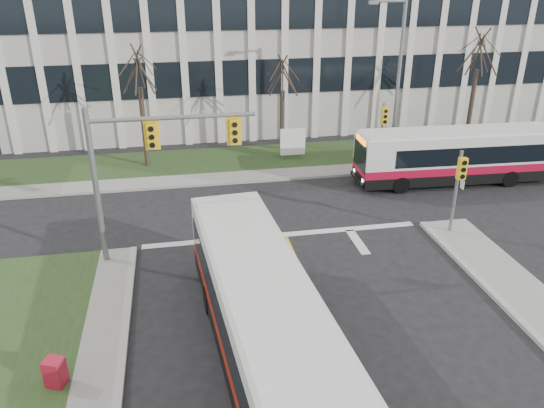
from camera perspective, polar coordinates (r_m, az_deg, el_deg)
The scene contains 15 objects.
ground at distance 16.50m, azimuth 7.13°, elevation -16.42°, with size 120.00×120.00×0.00m, color black.
sidewalk_cross at distance 30.47m, azimuth 7.75°, elevation 3.61°, with size 44.00×1.60×0.14m, color #9E9B93.
building_lawn at distance 32.98m, azimuth 6.28°, elevation 5.29°, with size 44.00×5.00×0.12m, color #2A411C.
office_building at distance 43.09m, azimuth 1.95°, elevation 17.99°, with size 40.00×16.00×12.00m, color #BCB9AE.
mast_arm_signal at distance 20.11m, azimuth -14.06°, elevation 4.83°, with size 6.11×0.38×6.20m.
signal_pole_near at distance 23.41m, azimuth 19.44°, elevation 2.32°, with size 0.34×0.39×3.80m.
signal_pole_far at distance 30.64m, azimuth 11.85°, elevation 8.22°, with size 0.34×0.39×3.80m.
streetlight at distance 31.07m, azimuth 13.20°, elevation 13.44°, with size 2.15×0.25×9.20m.
directory_sign at distance 31.56m, azimuth 2.24°, elevation 6.67°, with size 1.50×0.12×2.00m.
tree_left at distance 30.33m, azimuth -14.19°, elevation 13.71°, with size 1.80×1.80×7.70m.
tree_mid at distance 31.21m, azimuth 1.14°, elevation 13.52°, with size 1.80×1.80×6.82m.
tree_right at distance 35.27m, azimuth 21.40°, elevation 14.87°, with size 1.80×1.80×8.25m.
bus_main at distance 15.44m, azimuth -1.18°, elevation -12.29°, with size 2.45×11.32×3.02m, color silver, non-canonical shape.
bus_cross at distance 29.87m, azimuth 19.18°, elevation 4.77°, with size 2.29×10.59×2.82m, color silver, non-canonical shape.
newspaper_box_red at distance 16.39m, azimuth -22.27°, elevation -16.54°, with size 0.50×0.45×0.95m, color #A7152A.
Camera 1 is at (-4.20, -11.83, 10.70)m, focal length 35.00 mm.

